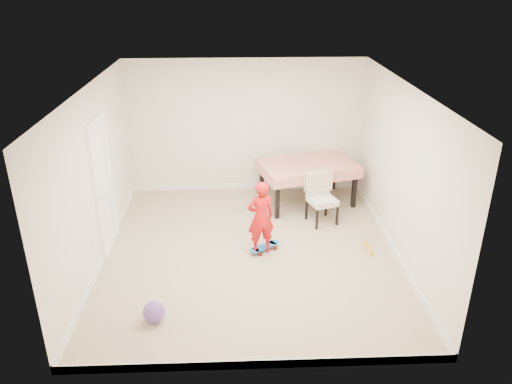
{
  "coord_description": "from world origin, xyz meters",
  "views": [
    {
      "loc": [
        -0.19,
        -6.75,
        4.05
      ],
      "look_at": [
        0.1,
        0.2,
        0.95
      ],
      "focal_mm": 35.0,
      "sensor_mm": 36.0,
      "label": 1
    }
  ],
  "objects_px": {
    "dining_table": "(307,183)",
    "balloon": "(154,312)",
    "skateboard": "(264,248)",
    "child": "(261,219)",
    "dining_chair": "(322,199)"
  },
  "relations": [
    {
      "from": "dining_chair",
      "to": "balloon",
      "type": "relative_size",
      "value": 3.19
    },
    {
      "from": "dining_table",
      "to": "balloon",
      "type": "relative_size",
      "value": 6.09
    },
    {
      "from": "dining_table",
      "to": "dining_chair",
      "type": "relative_size",
      "value": 1.91
    },
    {
      "from": "skateboard",
      "to": "child",
      "type": "relative_size",
      "value": 0.48
    },
    {
      "from": "skateboard",
      "to": "balloon",
      "type": "xyz_separation_m",
      "value": [
        -1.49,
        -1.67,
        0.1
      ]
    },
    {
      "from": "skateboard",
      "to": "balloon",
      "type": "height_order",
      "value": "balloon"
    },
    {
      "from": "skateboard",
      "to": "balloon",
      "type": "distance_m",
      "value": 2.24
    },
    {
      "from": "dining_table",
      "to": "dining_chair",
      "type": "height_order",
      "value": "dining_chair"
    },
    {
      "from": "child",
      "to": "skateboard",
      "type": "bearing_deg",
      "value": -153.99
    },
    {
      "from": "skateboard",
      "to": "dining_chair",
      "type": "bearing_deg",
      "value": 5.39
    },
    {
      "from": "dining_chair",
      "to": "skateboard",
      "type": "xyz_separation_m",
      "value": [
        -1.05,
        -0.94,
        -0.4
      ]
    },
    {
      "from": "skateboard",
      "to": "balloon",
      "type": "bearing_deg",
      "value": -167.88
    },
    {
      "from": "dining_table",
      "to": "skateboard",
      "type": "distance_m",
      "value": 2.0
    },
    {
      "from": "skateboard",
      "to": "child",
      "type": "xyz_separation_m",
      "value": [
        -0.06,
        -0.06,
        0.54
      ]
    },
    {
      "from": "balloon",
      "to": "child",
      "type": "bearing_deg",
      "value": 48.61
    }
  ]
}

